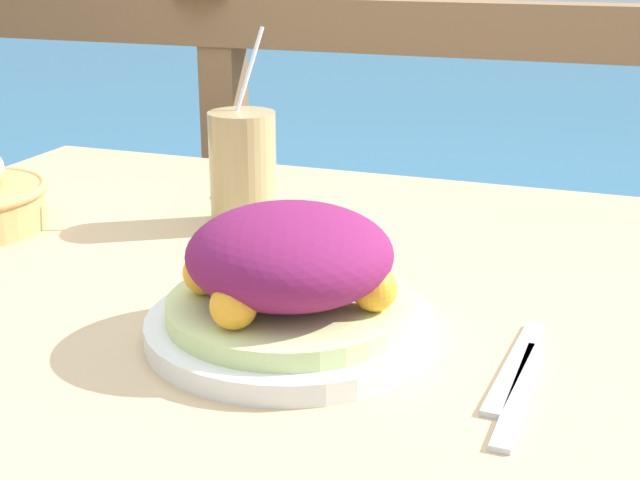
{
  "coord_description": "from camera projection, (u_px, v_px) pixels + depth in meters",
  "views": [
    {
      "loc": [
        0.3,
        -0.81,
        1.1
      ],
      "look_at": [
        0.01,
        -0.03,
        0.82
      ],
      "focal_mm": 50.0,
      "sensor_mm": 36.0,
      "label": 1
    }
  ],
  "objects": [
    {
      "name": "fork",
      "position": [
        515.0,
        366.0,
        0.75
      ],
      "size": [
        0.03,
        0.18,
        0.0
      ],
      "color": "silver",
      "rests_on": "patio_table"
    },
    {
      "name": "sea_backdrop",
      "position": [
        566.0,
        145.0,
        3.97
      ],
      "size": [
        12.0,
        4.0,
        0.44
      ],
      "color": "teal",
      "rests_on": "ground_plane"
    },
    {
      "name": "knife",
      "position": [
        521.0,
        393.0,
        0.7
      ],
      "size": [
        0.02,
        0.18,
        0.0
      ],
      "color": "silver",
      "rests_on": "patio_table"
    },
    {
      "name": "patio_table",
      "position": [
        320.0,
        360.0,
        0.96
      ],
      "size": [
        1.27,
        0.92,
        0.76
      ],
      "color": "tan",
      "rests_on": "ground_plane"
    },
    {
      "name": "railing_fence",
      "position": [
        457.0,
        163.0,
        1.58
      ],
      "size": [
        2.8,
        0.08,
        1.0
      ],
      "color": "brown",
      "rests_on": "ground_plane"
    },
    {
      "name": "salad_plate",
      "position": [
        290.0,
        283.0,
        0.79
      ],
      "size": [
        0.26,
        0.26,
        0.12
      ],
      "color": "silver",
      "rests_on": "patio_table"
    },
    {
      "name": "drink_glass",
      "position": [
        243.0,
        169.0,
        1.1
      ],
      "size": [
        0.08,
        0.08,
        0.24
      ],
      "color": "tan",
      "rests_on": "patio_table"
    }
  ]
}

